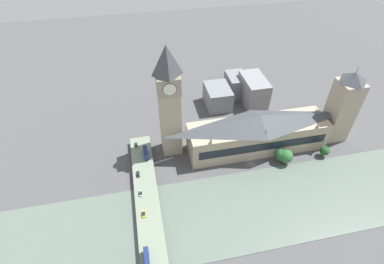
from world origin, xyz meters
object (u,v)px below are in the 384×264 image
Objects in this scene: road_bridge at (150,222)px; victoria_tower at (342,107)px; parliament_hall at (258,132)px; car_northbound_mid at (136,145)px; car_southbound_extra at (138,174)px; double_decker_bus_lead at (146,153)px; double_decker_bus_mid at (147,258)px; car_southbound_mid at (141,193)px; car_southbound_tail at (144,214)px; clock_tower at (169,100)px.

victoria_tower is at bearing -71.09° from road_bridge.
parliament_hall reaches higher than road_bridge.
car_southbound_extra is at bearing 178.52° from car_northbound_mid.
road_bridge is 12.96× the size of double_decker_bus_lead.
parliament_hall reaches higher than car_southbound_extra.
double_decker_bus_mid is 40.87m from car_southbound_mid.
car_southbound_extra is (-13.15, 83.63, -8.71)m from parliament_hall.
car_southbound_extra is (56.18, 0.35, -1.88)m from double_decker_bus_mid.
victoria_tower is 13.47× the size of car_southbound_tail.
clock_tower is 90.54m from double_decker_bus_mid.
double_decker_bus_lead is at bearing 112.96° from clock_tower.
double_decker_bus_lead is at bearing -3.11° from road_bridge.
clock_tower is at bearing 84.89° from victoria_tower.
double_decker_bus_mid reaches higher than car_southbound_extra.
double_decker_bus_mid is (-69.33, 83.28, -6.83)m from parliament_hall.
car_southbound_tail is at bearing -1.42° from double_decker_bus_mid.
double_decker_bus_lead reaches higher than double_decker_bus_mid.
clock_tower is at bearing -67.04° from double_decker_bus_lead.
car_northbound_mid is 0.98× the size of car_southbound_extra.
road_bridge is at bearing -177.26° from car_northbound_mid.
road_bridge is at bearing -170.65° from car_southbound_mid.
double_decker_bus_lead is 12.77m from car_northbound_mid.
car_southbound_tail reaches higher than road_bridge.
car_southbound_mid reaches higher than car_southbound_extra.
car_southbound_tail is at bearing 173.26° from double_decker_bus_lead.
car_southbound_extra is (29.79, 1.00, 0.02)m from car_southbound_tail.
car_southbound_extra is at bearing 158.01° from double_decker_bus_lead.
road_bridge is 34.86m from car_southbound_extra.
clock_tower reaches higher than parliament_hall.
road_bridge is 22.09m from double_decker_bus_mid.
road_bridge is 50.65m from double_decker_bus_lead.
parliament_hall is 84.55m from car_northbound_mid.
car_southbound_mid is at bearing 147.76° from clock_tower.
double_decker_bus_mid is at bearing 179.82° from car_southbound_mid.
victoria_tower is at bearing -89.95° from parliament_hall.
car_southbound_extra reaches higher than car_southbound_tail.
double_decker_bus_lead is at bearing -4.80° from double_decker_bus_mid.
road_bridge is 5.76m from car_southbound_tail.
car_southbound_mid is at bearing 9.35° from road_bridge.
double_decker_bus_mid is at bearing 162.76° from clock_tower.
parliament_hall is at bearing -99.54° from car_northbound_mid.
car_southbound_mid is at bearing -0.18° from double_decker_bus_mid.
car_southbound_extra is (-13.20, 143.27, -21.16)m from victoria_tower.
parliament_hall is 60.92m from victoria_tower.
car_northbound_mid is at bearing 0.30° from car_southbound_tail.
victoria_tower is 138.25m from double_decker_bus_lead.
car_southbound_extra is at bearing 133.38° from clock_tower.
car_northbound_mid is (13.89, 142.57, -21.18)m from victoria_tower.
parliament_hall reaches higher than car_southbound_tail.
car_northbound_mid is at bearing 26.80° from double_decker_bus_lead.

